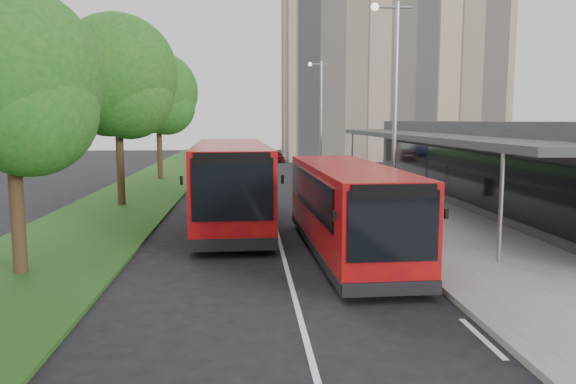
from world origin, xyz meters
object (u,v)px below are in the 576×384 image
Objects in this scene: bus_second at (231,183)px; litter_bin at (371,187)px; lamp_post_near at (393,101)px; car_near at (275,156)px; tree_far at (158,98)px; bollard at (335,172)px; tree_mid at (117,83)px; bus_main at (347,209)px; tree_near at (10,90)px; car_far at (242,152)px; lamp_post_far at (320,111)px.

litter_bin is at bearing 40.83° from bus_second.
car_near is (-2.37, 35.41, -4.16)m from lamp_post_near.
bollard is at bearing -11.82° from tree_far.
tree_mid is at bearing -173.27° from litter_bin.
bus_second reaches higher than bus_main.
bus_main is 10.35× the size of litter_bin.
tree_near is 24.87m from bollard.
tree_far is 8.60× the size of bollard.
litter_bin is 8.12m from bollard.
car_near is 0.87× the size of car_far.
lamp_post_near reaches higher than bus_main.
bus_main reaches higher than litter_bin.
bollard is at bearing 64.30° from bus_second.
tree_mid is 0.92× the size of bus_main.
car_near is at bearing 81.94° from bus_second.
tree_far reaches higher than bus_main.
bollard is (11.69, 21.55, -4.16)m from tree_near.
tree_near reaches higher than litter_bin.
lamp_post_near is 1.00× the size of lamp_post_far.
tree_near is 47.90m from car_far.
bus_second is (5.31, -17.09, -3.95)m from tree_far.
car_near is at bearing 97.57° from litter_bin.
bus_second is 12.06× the size of litter_bin.
car_far is (-6.91, 33.95, 0.00)m from litter_bin.
lamp_post_far is at bearing -89.71° from car_near.
bus_second is at bearing -72.72° from tree_far.
car_near reaches higher than litter_bin.
tree_far is at bearing 168.18° from bollard.
lamp_post_near is (11.13, 4.95, -0.09)m from tree_near.
lamp_post_far is 23.56m from bus_main.
tree_mid reaches higher than tree_far.
tree_far is 1.08× the size of lamp_post_near.
bollard is at bearing 80.31° from bus_main.
car_far is at bearing 103.62° from bollard.
tree_far is at bearing 105.10° from bus_second.
bus_second is (5.31, -5.09, -4.15)m from tree_mid.
tree_far is at bearing 90.00° from tree_near.
bus_second is 11.23× the size of bollard.
bus_second reaches higher than car_far.
bus_main is at bearing -95.33° from lamp_post_far.
lamp_post_far is at bearing 95.98° from litter_bin.
lamp_post_near and lamp_post_far have the same top height.
tree_mid reaches higher than lamp_post_near.
bollard is (0.56, -3.39, -4.07)m from lamp_post_far.
tree_far reaches higher than bus_second.
tree_near is at bearing -171.00° from bus_main.
car_far is (-3.34, 7.05, 0.07)m from car_near.
tree_far is at bearing -109.44° from car_far.
bus_main is 9.63× the size of bollard.
lamp_post_far reaches higher than litter_bin.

